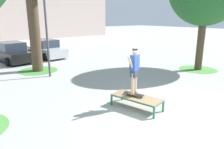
% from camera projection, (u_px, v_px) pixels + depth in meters
% --- Properties ---
extents(ground_plane, '(120.00, 120.00, 0.00)m').
position_uv_depth(ground_plane, '(154.00, 115.00, 7.54)').
color(ground_plane, '#A8A8A3').
extents(skate_box, '(1.18, 2.02, 0.46)m').
position_uv_depth(skate_box, '(137.00, 98.00, 7.97)').
color(skate_box, '#237A4C').
rests_on(skate_box, ground).
extents(skateboard, '(0.42, 0.82, 0.09)m').
position_uv_depth(skateboard, '(134.00, 94.00, 8.02)').
color(skateboard, black).
rests_on(skateboard, skate_box).
extents(skater, '(0.98, 0.39, 1.69)m').
position_uv_depth(skater, '(134.00, 68.00, 7.76)').
color(skater, beige).
rests_on(skater, skateboard).
extents(grass_patch_near_right, '(2.41, 2.41, 0.01)m').
position_uv_depth(grass_patch_near_right, '(198.00, 69.00, 14.05)').
color(grass_patch_near_right, '#519342').
rests_on(grass_patch_near_right, ground).
extents(grass_patch_mid_back, '(2.46, 2.46, 0.01)m').
position_uv_depth(grass_patch_mid_back, '(38.00, 71.00, 13.72)').
color(grass_patch_mid_back, '#47893D').
rests_on(grass_patch_mid_back, ground).
extents(car_black, '(2.27, 4.36, 1.50)m').
position_uv_depth(car_black, '(12.00, 53.00, 16.32)').
color(car_black, black).
rests_on(car_black, ground).
extents(car_silver, '(2.30, 4.38, 1.50)m').
position_uv_depth(car_silver, '(46.00, 49.00, 18.17)').
color(car_silver, '#B7BABF').
rests_on(car_silver, ground).
extents(light_post, '(0.36, 0.36, 5.83)m').
position_uv_depth(light_post, '(45.00, 7.00, 11.43)').
color(light_post, '#4C4C51').
rests_on(light_post, ground).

